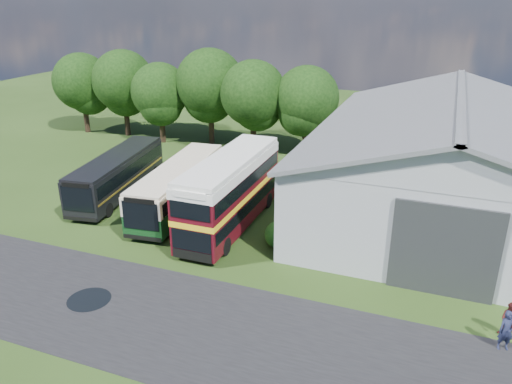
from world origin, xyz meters
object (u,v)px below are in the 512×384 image
at_px(visitor_b, 510,321).
at_px(bus_dark_single, 118,174).
at_px(bus_green_single, 179,186).
at_px(visitor_a, 506,331).
at_px(bus_maroon_double, 230,192).
at_px(storage_shed, 453,152).

bearing_deg(visitor_b, bus_dark_single, -171.41).
relative_size(bus_green_single, visitor_a, 6.27).
xyz_separation_m(bus_maroon_double, visitor_b, (16.34, -6.18, -1.52)).
bearing_deg(visitor_b, visitor_a, -77.49).
bearing_deg(visitor_b, bus_maroon_double, -175.01).
relative_size(bus_maroon_double, visitor_a, 5.89).
bearing_deg(visitor_b, bus_green_single, -174.01).
bearing_deg(visitor_a, storage_shed, 82.67).
height_order(bus_green_single, bus_maroon_double, bus_maroon_double).
relative_size(bus_green_single, bus_dark_single, 1.03).
xyz_separation_m(visitor_a, visitor_b, (0.22, 0.94, -0.07)).
bearing_deg(bus_green_single, visitor_b, -25.67).
bearing_deg(bus_green_single, bus_dark_single, 167.05).
relative_size(storage_shed, visitor_b, 14.07).
height_order(bus_maroon_double, visitor_a, bus_maroon_double).
xyz_separation_m(bus_maroon_double, bus_dark_single, (-10.30, 2.03, -0.73)).
distance_m(storage_shed, bus_green_single, 19.37).
bearing_deg(bus_dark_single, bus_maroon_double, -19.81).
bearing_deg(visitor_a, bus_green_single, 140.03).
height_order(bus_maroon_double, bus_dark_single, bus_maroon_double).
xyz_separation_m(bus_green_single, visitor_a, (20.73, -8.45, -0.77)).
xyz_separation_m(bus_green_single, visitor_b, (20.95, -7.51, -0.84)).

